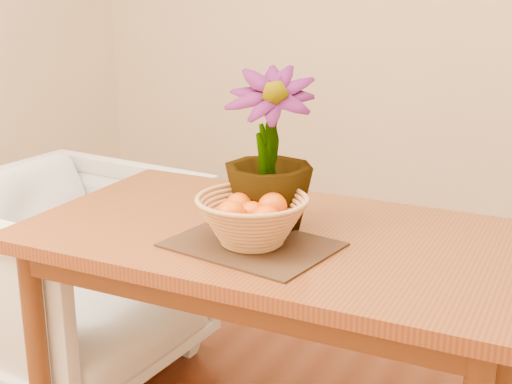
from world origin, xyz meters
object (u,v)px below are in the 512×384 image
at_px(table, 275,260).
at_px(wicker_basket, 252,222).
at_px(potted_plant, 269,150).
at_px(armchair, 68,268).

distance_m(table, wicker_basket, 0.20).
relative_size(wicker_basket, potted_plant, 0.66).
xyz_separation_m(wicker_basket, armchair, (-0.89, 0.28, -0.40)).
bearing_deg(armchair, potted_plant, -93.19).
xyz_separation_m(table, potted_plant, (-0.03, 0.02, 0.31)).
relative_size(table, armchair, 1.69).
bearing_deg(table, wicker_basket, -92.53).
distance_m(potted_plant, armchair, 1.04).
height_order(potted_plant, armchair, potted_plant).
height_order(table, wicker_basket, wicker_basket).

